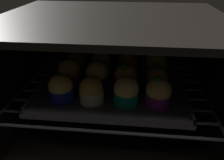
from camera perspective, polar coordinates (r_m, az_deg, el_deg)
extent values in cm
cube|color=black|center=(76.10, 0.03, -11.97)|extent=(59.00, 47.00, 1.50)
cube|color=black|center=(60.29, 0.04, 15.18)|extent=(59.00, 47.00, 1.50)
cube|color=black|center=(87.08, 1.61, 6.83)|extent=(59.00, 1.50, 34.00)
cube|color=black|center=(74.69, -22.48, 1.06)|extent=(1.50, 47.00, 34.00)
cube|color=black|center=(69.78, 24.23, -1.13)|extent=(1.50, 47.00, 34.00)
cylinder|color=#4C494C|center=(52.43, -2.19, -12.86)|extent=(54.00, 0.80, 0.80)
cylinder|color=#4C494C|center=(56.64, -1.42, -9.35)|extent=(54.00, 0.80, 0.80)
cylinder|color=#4C494C|center=(61.05, -0.77, -6.33)|extent=(54.00, 0.80, 0.80)
cylinder|color=#4C494C|center=(65.61, -0.21, -3.72)|extent=(54.00, 0.80, 0.80)
cylinder|color=#4C494C|center=(70.29, 0.27, -1.45)|extent=(54.00, 0.80, 0.80)
cylinder|color=#4C494C|center=(75.08, 0.69, 0.53)|extent=(54.00, 0.80, 0.80)
cylinder|color=#4C494C|center=(79.94, 1.05, 2.27)|extent=(54.00, 0.80, 0.80)
cylinder|color=#4C494C|center=(84.88, 1.38, 3.80)|extent=(54.00, 0.80, 0.80)
cylinder|color=#4C494C|center=(75.35, -20.85, -1.31)|extent=(0.80, 42.00, 0.80)
cylinder|color=#4C494C|center=(70.79, 22.37, -3.50)|extent=(0.80, 42.00, 0.80)
cube|color=#4C4C51|center=(67.10, 0.00, -1.98)|extent=(41.30, 32.87, 1.20)
cube|color=#4C4C51|center=(53.11, -1.84, -9.36)|extent=(41.30, 0.80, 1.00)
cube|color=#4C4C51|center=(80.97, 1.20, 4.23)|extent=(41.30, 0.80, 1.00)
cube|color=#4C4C51|center=(71.35, -16.39, -0.29)|extent=(0.80, 32.87, 1.00)
cube|color=#4C4C51|center=(67.76, 17.30, -1.95)|extent=(0.80, 32.87, 1.00)
cylinder|color=#1928B7|center=(61.13, -12.55, -3.40)|extent=(6.31, 6.31, 3.34)
sphere|color=#DBBC60|center=(59.97, -12.78, -1.42)|extent=(6.32, 6.32, 6.32)
sphere|color=#19511E|center=(59.07, -12.97, 0.58)|extent=(2.53, 2.53, 2.53)
cylinder|color=silver|center=(59.20, -5.15, -3.87)|extent=(6.31, 6.31, 3.34)
sphere|color=gold|center=(58.03, -5.25, -1.89)|extent=(6.05, 6.05, 6.05)
sphere|color=#1E6023|center=(57.10, -5.63, -0.14)|extent=(1.93, 1.93, 1.93)
cylinder|color=#0C8C84|center=(58.17, 3.53, -4.42)|extent=(6.31, 6.31, 3.34)
sphere|color=#E0CC7A|center=(56.83, 3.61, -2.14)|extent=(6.38, 6.38, 6.38)
sphere|color=#19511E|center=(56.69, 3.74, -0.02)|extent=(1.98, 1.98, 1.98)
cylinder|color=#7A238C|center=(58.55, 11.41, -4.74)|extent=(6.31, 6.31, 3.34)
sphere|color=#DBBC60|center=(57.20, 11.66, -2.47)|extent=(6.41, 6.41, 6.41)
sphere|color=#28702D|center=(55.70, 11.66, -0.17)|extent=(2.31, 2.31, 2.31)
cylinder|color=#7A238C|center=(68.59, -10.48, 0.36)|extent=(6.31, 6.31, 3.34)
sphere|color=gold|center=(67.32, -10.69, 2.62)|extent=(6.63, 6.63, 6.63)
cylinder|color=#1928B7|center=(66.39, -3.69, -0.15)|extent=(6.31, 6.31, 3.34)
sphere|color=#E0CC7A|center=(65.14, -3.77, 2.05)|extent=(6.58, 6.58, 6.58)
sphere|color=#1E6023|center=(63.58, -4.41, 3.18)|extent=(2.08, 2.08, 2.08)
cylinder|color=red|center=(65.74, 3.46, -0.44)|extent=(6.31, 6.31, 3.34)
sphere|color=gold|center=(64.64, 3.52, 1.49)|extent=(6.59, 6.59, 6.59)
sphere|color=#28702D|center=(62.40, 3.19, 3.25)|extent=(2.48, 2.48, 2.48)
cylinder|color=#0C8C84|center=(65.71, 11.08, -0.95)|extent=(6.31, 6.31, 3.34)
sphere|color=gold|center=(64.70, 11.25, 0.79)|extent=(6.10, 6.10, 6.10)
sphere|color=#1E6023|center=(63.43, 11.87, 2.68)|extent=(2.17, 2.17, 2.17)
cylinder|color=#1928B7|center=(75.42, -8.81, 3.07)|extent=(6.31, 6.31, 3.34)
sphere|color=gold|center=(74.58, -8.93, 4.58)|extent=(6.51, 6.51, 6.51)
cylinder|color=#0C8C84|center=(74.30, -2.57, 2.99)|extent=(6.31, 6.31, 3.34)
sphere|color=gold|center=(73.25, -2.61, 4.90)|extent=(6.52, 6.52, 6.52)
sphere|color=#28702D|center=(72.60, -2.47, 6.65)|extent=(2.01, 2.01, 2.01)
cylinder|color=#7A238C|center=(73.38, 3.95, 2.63)|extent=(6.31, 6.31, 3.34)
sphere|color=gold|center=(72.37, 4.01, 4.45)|extent=(6.07, 6.07, 6.07)
cylinder|color=silver|center=(73.87, 10.82, 2.36)|extent=(6.31, 6.31, 3.34)
sphere|color=#DBBC60|center=(72.77, 11.01, 4.34)|extent=(6.94, 6.94, 6.94)
sphere|color=#19511E|center=(71.95, 11.51, 6.37)|extent=(2.01, 2.01, 2.01)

